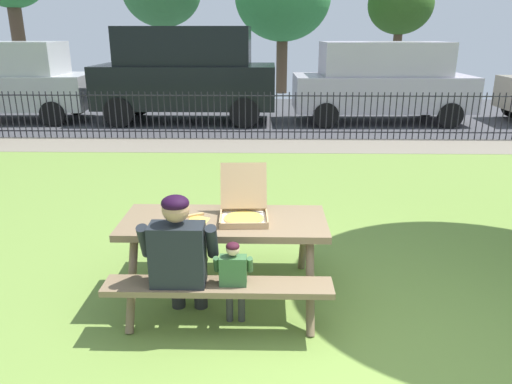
# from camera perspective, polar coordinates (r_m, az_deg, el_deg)

# --- Properties ---
(ground) EXTENTS (28.00, 12.05, 0.02)m
(ground) POSITION_cam_1_polar(r_m,az_deg,el_deg) (5.50, 9.43, -7.23)
(ground) COLOR olive
(cobblestone_walkway) EXTENTS (28.00, 1.40, 0.01)m
(cobblestone_walkway) POSITION_cam_1_polar(r_m,az_deg,el_deg) (10.53, 5.53, 5.42)
(cobblestone_walkway) COLOR gray
(street_asphalt) EXTENTS (28.00, 6.84, 0.01)m
(street_asphalt) POSITION_cam_1_polar(r_m,az_deg,el_deg) (14.57, 4.38, 9.06)
(street_asphalt) COLOR #424247
(picnic_table_foreground) EXTENTS (1.81, 1.49, 0.79)m
(picnic_table_foreground) POSITION_cam_1_polar(r_m,az_deg,el_deg) (4.35, -3.73, -5.34)
(picnic_table_foreground) COLOR #7D664B
(picnic_table_foreground) RESTS_ON ground
(pizza_box_open) EXTENTS (0.44, 0.52, 0.45)m
(pizza_box_open) POSITION_cam_1_polar(r_m,az_deg,el_deg) (4.28, -1.45, -1.96)
(pizza_box_open) COLOR tan
(pizza_box_open) RESTS_ON picnic_table_foreground
(pizza_slice_on_table) EXTENTS (0.25, 0.28, 0.02)m
(pizza_slice_on_table) POSITION_cam_1_polar(r_m,az_deg,el_deg) (4.30, -6.90, -3.11)
(pizza_slice_on_table) COLOR #E8C74E
(pizza_slice_on_table) RESTS_ON picnic_table_foreground
(adult_at_table) EXTENTS (0.61, 0.59, 1.19)m
(adult_at_table) POSITION_cam_1_polar(r_m,az_deg,el_deg) (3.91, -8.88, -7.40)
(adult_at_table) COLOR #262626
(adult_at_table) RESTS_ON ground
(child_at_table) EXTENTS (0.31, 0.30, 0.82)m
(child_at_table) POSITION_cam_1_polar(r_m,az_deg,el_deg) (3.90, -2.62, -9.83)
(child_at_table) COLOR #3A3A3A
(child_at_table) RESTS_ON ground
(iron_fence_streetside) EXTENTS (22.64, 0.03, 1.06)m
(iron_fence_streetside) POSITION_cam_1_polar(r_m,az_deg,el_deg) (11.11, 5.36, 8.96)
(iron_fence_streetside) COLOR black
(iron_fence_streetside) RESTS_ON ground
(parked_car_left) EXTENTS (4.68, 2.12, 2.08)m
(parked_car_left) POSITION_cam_1_polar(r_m,az_deg,el_deg) (15.00, -27.60, 11.60)
(parked_car_left) COLOR #BABCBC
(parked_car_left) RESTS_ON ground
(parked_car_center) EXTENTS (4.71, 2.10, 2.46)m
(parked_car_center) POSITION_cam_1_polar(r_m,az_deg,el_deg) (13.37, -8.21, 13.76)
(parked_car_center) COLOR black
(parked_car_center) RESTS_ON ground
(parked_car_right) EXTENTS (4.63, 2.02, 2.08)m
(parked_car_right) POSITION_cam_1_polar(r_m,az_deg,el_deg) (13.56, 14.58, 12.55)
(parked_car_right) COLOR #BBB1C0
(parked_car_right) RESTS_ON ground
(far_tree_midright) EXTENTS (2.43, 2.43, 4.39)m
(far_tree_midright) POSITION_cam_1_polar(r_m,az_deg,el_deg) (20.23, 16.62, 20.27)
(far_tree_midright) COLOR brown
(far_tree_midright) RESTS_ON ground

